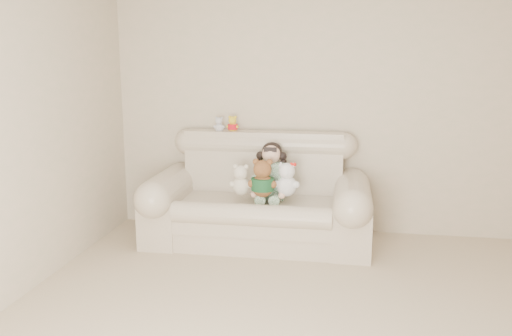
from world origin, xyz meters
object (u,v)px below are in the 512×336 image
at_px(cream_teddy, 241,177).
at_px(white_cat, 287,176).
at_px(sofa, 258,190).
at_px(brown_teddy, 263,174).
at_px(seated_child, 271,170).

bearing_deg(cream_teddy, white_cat, 28.40).
height_order(sofa, brown_teddy, sofa).
distance_m(sofa, cream_teddy, 0.24).
xyz_separation_m(brown_teddy, cream_teddy, (-0.21, 0.04, -0.04)).
relative_size(sofa, brown_teddy, 5.09).
height_order(seated_child, white_cat, seated_child).
distance_m(sofa, brown_teddy, 0.26).
height_order(brown_teddy, cream_teddy, brown_teddy).
height_order(brown_teddy, white_cat, brown_teddy).
height_order(sofa, seated_child, sofa).
bearing_deg(sofa, white_cat, -19.05).
distance_m(brown_teddy, white_cat, 0.22).
bearing_deg(sofa, seated_child, 34.65).
distance_m(seated_child, white_cat, 0.25).
relative_size(brown_teddy, white_cat, 1.10).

